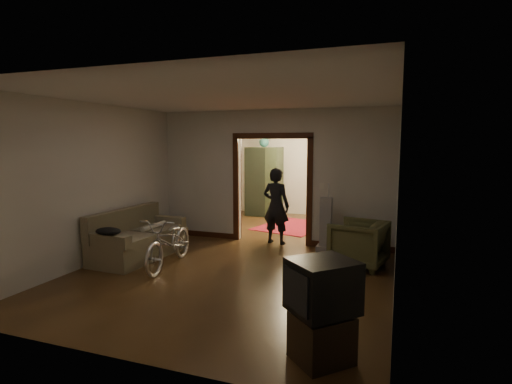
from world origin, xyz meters
The scene contains 24 objects.
floor centered at (0.00, 0.00, 0.00)m, with size 5.00×8.50×0.01m, color #362211.
ceiling centered at (0.00, 0.00, 2.80)m, with size 5.00×8.50×0.01m, color white.
wall_back centered at (0.00, 4.25, 1.40)m, with size 5.00×0.02×2.80m, color beige.
wall_left centered at (-2.50, 0.00, 1.40)m, with size 0.02×8.50×2.80m, color beige.
wall_right centered at (2.50, 0.00, 1.40)m, with size 0.02×8.50×2.80m, color beige.
partition_wall centered at (0.00, 0.75, 1.40)m, with size 5.00×0.14×2.80m, color beige.
door_casing centered at (0.00, 0.75, 1.10)m, with size 1.74×0.20×2.32m, color #36180C.
far_window centered at (0.70, 4.21, 1.55)m, with size 0.98×0.06×1.28m, color black.
chandelier centered at (0.00, 2.50, 2.35)m, with size 0.24×0.24×0.24m, color #FFE0A5.
light_switch centered at (1.05, 0.68, 1.25)m, with size 0.08×0.01×0.12m, color silver.
sofa centered at (-1.98, -1.17, 0.44)m, with size 0.87×1.93×0.89m, color brown.
rolled_paper centered at (-1.88, -0.87, 0.53)m, with size 0.09×0.09×0.73m, color beige.
jacket centered at (-1.93, -2.08, 0.68)m, with size 0.44×0.33×0.13m, color black.
bicycle centered at (-1.13, -1.51, 0.44)m, with size 0.59×1.68×0.88m, color silver.
armchair centered at (1.90, -0.37, 0.40)m, with size 0.85×0.87×0.79m, color #4C4D2B.
tv_stand centered at (1.86, -3.61, 0.23)m, with size 0.51×0.47×0.47m, color black.
crt_tv centered at (1.86, -3.61, 0.75)m, with size 0.58×0.52×0.50m, color black.
vacuum centered at (1.22, 0.30, 0.54)m, with size 0.33×0.27×1.08m, color gray.
person centered at (0.11, 0.64, 0.80)m, with size 0.58×0.38×1.60m, color black.
oriental_rug centered at (0.02, 2.43, 0.01)m, with size 1.46×1.91×0.01m, color maroon.
locker centered at (-1.17, 3.66, 1.00)m, with size 1.00×0.55×1.99m, color #27311D.
globe centered at (-1.17, 3.66, 1.94)m, with size 0.28×0.28×0.28m, color #1E5972.
desk centered at (1.25, 3.67, 0.37)m, with size 1.01×0.57×0.75m, color black.
desk_chair centered at (0.64, 3.16, 0.50)m, with size 0.44×0.44×0.99m, color black.
Camera 1 is at (2.49, -7.27, 2.10)m, focal length 28.00 mm.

